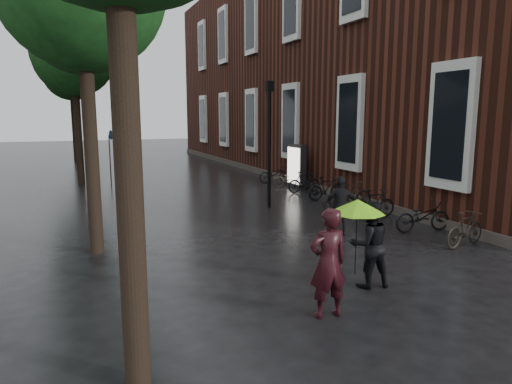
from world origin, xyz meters
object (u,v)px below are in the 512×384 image
parked_bicycles (338,192)px  lamp_post (269,132)px  person_black (369,244)px  pedestrian_walking (341,206)px  ad_lightbox (296,166)px  person_burgundy (328,263)px

parked_bicycles → lamp_post: lamp_post is taller
person_black → pedestrian_walking: 3.89m
ad_lightbox → lamp_post: size_ratio=0.45×
pedestrian_walking → parked_bicycles: 4.53m
lamp_post → parked_bicycles: bearing=-11.0°
person_black → parked_bicycles: (4.03, 7.36, -0.39)m
pedestrian_walking → ad_lightbox: 8.20m
ad_lightbox → lamp_post: bearing=-130.6°
pedestrian_walking → parked_bicycles: size_ratio=0.13×
pedestrian_walking → parked_bicycles: (2.38, 3.84, -0.37)m
pedestrian_walking → ad_lightbox: bearing=-92.7°
pedestrian_walking → lamp_post: size_ratio=0.37×
person_black → lamp_post: size_ratio=0.38×
parked_bicycles → ad_lightbox: ad_lightbox is taller
person_burgundy → ad_lightbox: ad_lightbox is taller
pedestrian_walking → person_burgundy: bearing=71.0°
ad_lightbox → lamp_post: 4.78m
person_burgundy → pedestrian_walking: bearing=-122.6°
person_burgundy → person_black: 1.70m
parked_bicycles → pedestrian_walking: bearing=-121.9°
pedestrian_walking → lamp_post: lamp_post is taller
parked_bicycles → ad_lightbox: (0.28, 3.91, 0.55)m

